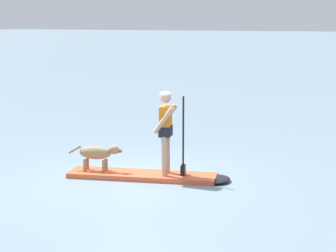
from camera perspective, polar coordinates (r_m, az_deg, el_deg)
The scene contains 4 objects.
ground_plane at distance 11.83m, azimuth -2.51°, elevation -5.02°, with size 400.00×400.00×0.00m, color gray.
paddleboard at distance 11.77m, azimuth -1.44°, elevation -4.84°, with size 3.27×1.73×0.10m.
person_paddler at distance 11.50m, azimuth -0.16°, elevation -0.10°, with size 0.67×0.58×1.65m.
dog at distance 11.96m, azimuth -6.81°, elevation -2.65°, with size 1.08×0.46×0.54m.
Camera 1 is at (6.34, -9.51, 3.05)m, focal length 63.13 mm.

